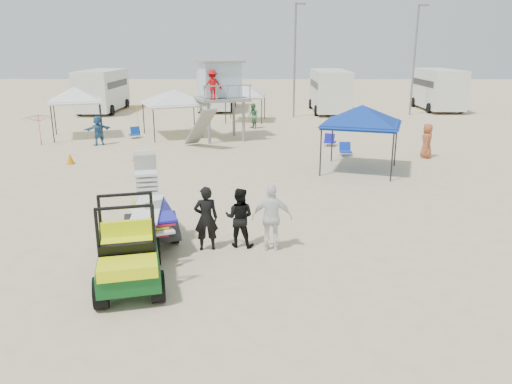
{
  "coord_description": "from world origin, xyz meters",
  "views": [
    {
      "loc": [
        0.65,
        -10.02,
        5.15
      ],
      "look_at": [
        0.5,
        3.0,
        1.3
      ],
      "focal_mm": 35.0,
      "sensor_mm": 36.0,
      "label": 1
    }
  ],
  "objects_px": {
    "lifeguard_tower": "(220,82)",
    "utility_cart": "(126,247)",
    "surf_trailer": "(150,212)",
    "man_left": "(206,218)",
    "canopy_blue": "(362,108)"
  },
  "relations": [
    {
      "from": "utility_cart",
      "to": "lifeguard_tower",
      "type": "xyz_separation_m",
      "value": [
        0.63,
        17.96,
        2.25
      ]
    },
    {
      "from": "utility_cart",
      "to": "canopy_blue",
      "type": "bearing_deg",
      "value": 56.36
    },
    {
      "from": "surf_trailer",
      "to": "man_left",
      "type": "xyz_separation_m",
      "value": [
        1.52,
        -0.3,
        -0.06
      ]
    },
    {
      "from": "surf_trailer",
      "to": "lifeguard_tower",
      "type": "xyz_separation_m",
      "value": [
        0.63,
        15.63,
        2.25
      ]
    },
    {
      "from": "canopy_blue",
      "to": "man_left",
      "type": "bearing_deg",
      "value": -122.86
    },
    {
      "from": "utility_cart",
      "to": "canopy_blue",
      "type": "xyz_separation_m",
      "value": [
        7.09,
        10.65,
        1.72
      ]
    },
    {
      "from": "man_left",
      "to": "canopy_blue",
      "type": "relative_size",
      "value": 0.46
    },
    {
      "from": "man_left",
      "to": "canopy_blue",
      "type": "bearing_deg",
      "value": -133.51
    },
    {
      "from": "utility_cart",
      "to": "lifeguard_tower",
      "type": "height_order",
      "value": "lifeguard_tower"
    },
    {
      "from": "lifeguard_tower",
      "to": "canopy_blue",
      "type": "height_order",
      "value": "lifeguard_tower"
    },
    {
      "from": "man_left",
      "to": "canopy_blue",
      "type": "height_order",
      "value": "canopy_blue"
    },
    {
      "from": "surf_trailer",
      "to": "man_left",
      "type": "distance_m",
      "value": 1.55
    },
    {
      "from": "surf_trailer",
      "to": "canopy_blue",
      "type": "xyz_separation_m",
      "value": [
        7.08,
        8.32,
        1.72
      ]
    },
    {
      "from": "lifeguard_tower",
      "to": "canopy_blue",
      "type": "bearing_deg",
      "value": -48.57
    },
    {
      "from": "lifeguard_tower",
      "to": "utility_cart",
      "type": "bearing_deg",
      "value": -92.02
    }
  ]
}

